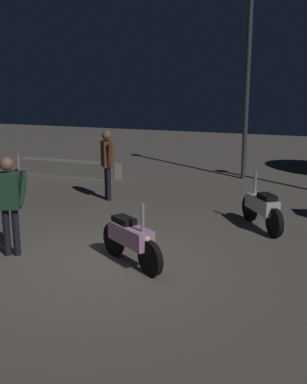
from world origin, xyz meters
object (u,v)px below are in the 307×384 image
motorcycle_black_parked_left (16,183)px  person_rider_beside (9,198)px  person_bystander_far (107,159)px  streetlamp_near (248,60)px  motorcycle_white_parked_right (262,208)px  motorcycle_pink_foreground (131,239)px

motorcycle_black_parked_left → person_rider_beside: (2.33, -3.14, 0.59)m
person_bystander_far → motorcycle_black_parked_left: bearing=-18.9°
motorcycle_black_parked_left → person_rider_beside: person_rider_beside is taller
streetlamp_near → motorcycle_white_parked_right: bearing=-74.9°
motorcycle_pink_foreground → person_bystander_far: person_bystander_far is taller
motorcycle_black_parked_left → streetlamp_near: bearing=-68.9°
motorcycle_white_parked_right → person_rider_beside: bearing=94.0°
motorcycle_black_parked_left → motorcycle_white_parked_right: same height
motorcycle_white_parked_right → motorcycle_black_parked_left: bearing=54.0°
person_bystander_far → streetlamp_near: bearing=-166.6°
motorcycle_pink_foreground → streetlamp_near: 8.18m
person_rider_beside → person_bystander_far: person_bystander_far is taller
motorcycle_black_parked_left → person_bystander_far: bearing=-90.7°
motorcycle_white_parked_right → person_bystander_far: (-3.97, 0.96, 0.61)m
motorcycle_pink_foreground → person_bystander_far: size_ratio=0.83×
person_bystander_far → streetlamp_near: streetlamp_near is taller
motorcycle_black_parked_left → person_rider_beside: 3.95m
motorcycle_black_parked_left → motorcycle_white_parked_right: (6.08, -0.05, 0.00)m
motorcycle_pink_foreground → motorcycle_white_parked_right: same height
motorcycle_pink_foreground → motorcycle_white_parked_right: size_ratio=1.03×
streetlamp_near → person_bystander_far: bearing=-124.4°
motorcycle_pink_foreground → motorcycle_black_parked_left: bearing=-179.1°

